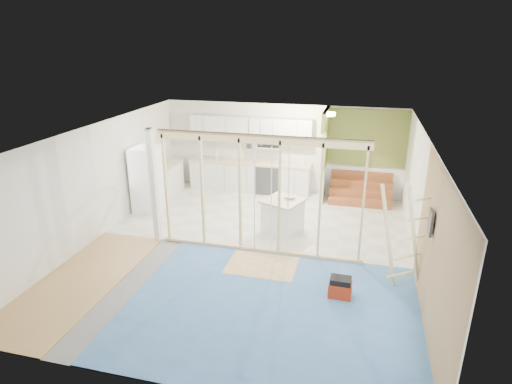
% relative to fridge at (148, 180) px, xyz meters
% --- Properties ---
extents(room, '(7.01, 8.01, 2.61)m').
position_rel_fridge_xyz_m(room, '(3.09, -1.57, 0.43)').
color(room, slate).
rests_on(room, ground).
extents(floor_overlays, '(7.00, 8.00, 0.03)m').
position_rel_fridge_xyz_m(floor_overlays, '(3.17, -1.51, -0.86)').
color(floor_overlays, silver).
rests_on(floor_overlays, room).
extents(stud_frame, '(4.66, 0.14, 2.60)m').
position_rel_fridge_xyz_m(stud_frame, '(2.88, -1.57, 0.71)').
color(stud_frame, beige).
rests_on(stud_frame, room).
extents(base_cabinets, '(4.45, 2.24, 0.93)m').
position_rel_fridge_xyz_m(base_cabinets, '(1.48, 1.79, -0.40)').
color(base_cabinets, silver).
rests_on(base_cabinets, room).
extents(upper_cabinets, '(3.60, 0.41, 0.85)m').
position_rel_fridge_xyz_m(upper_cabinets, '(2.25, 2.25, 0.95)').
color(upper_cabinets, silver).
rests_on(upper_cabinets, room).
extents(green_partition, '(2.25, 1.51, 2.60)m').
position_rel_fridge_xyz_m(green_partition, '(5.14, 2.09, 0.07)').
color(green_partition, olive).
rests_on(green_partition, room).
extents(pot_rack, '(0.52, 0.52, 0.72)m').
position_rel_fridge_xyz_m(pot_rack, '(2.79, 0.32, 1.13)').
color(pot_rack, black).
rests_on(pot_rack, room).
extents(sheathing_panel, '(0.02, 4.00, 2.60)m').
position_rel_fridge_xyz_m(sheathing_panel, '(6.57, -3.57, 0.43)').
color(sheathing_panel, '#A28858').
rests_on(sheathing_panel, room).
extents(electrical_panel, '(0.04, 0.30, 0.40)m').
position_rel_fridge_xyz_m(electrical_panel, '(6.52, -2.97, 0.78)').
color(electrical_panel, '#3C3C41').
rests_on(electrical_panel, room).
extents(ceiling_light, '(0.32, 0.32, 0.08)m').
position_rel_fridge_xyz_m(ceiling_light, '(4.49, 1.43, 1.67)').
color(ceiling_light, '#FFEABF').
rests_on(ceiling_light, room).
extents(fridge, '(0.85, 0.83, 1.74)m').
position_rel_fridge_xyz_m(fridge, '(0.00, 0.00, 0.00)').
color(fridge, white).
rests_on(fridge, room).
extents(island, '(1.10, 1.10, 0.83)m').
position_rel_fridge_xyz_m(island, '(3.69, -0.47, -0.46)').
color(island, white).
rests_on(island, room).
extents(bowl, '(0.29, 0.29, 0.07)m').
position_rel_fridge_xyz_m(bowl, '(3.82, -0.33, -0.01)').
color(bowl, white).
rests_on(bowl, island).
extents(soap_bottle_a, '(0.14, 0.14, 0.32)m').
position_rel_fridge_xyz_m(soap_bottle_a, '(1.15, 2.15, 0.22)').
color(soap_bottle_a, '#AEB2C2').
rests_on(soap_bottle_a, base_cabinets).
extents(soap_bottle_b, '(0.10, 0.10, 0.20)m').
position_rel_fridge_xyz_m(soap_bottle_b, '(3.75, 2.21, 0.16)').
color(soap_bottle_b, white).
rests_on(soap_bottle_b, base_cabinets).
extents(toolbox, '(0.41, 0.32, 0.39)m').
position_rel_fridge_xyz_m(toolbox, '(5.20, -2.88, -0.68)').
color(toolbox, '#9C280E').
rests_on(toolbox, room).
extents(ladder, '(1.07, 0.19, 2.01)m').
position_rel_fridge_xyz_m(ladder, '(6.24, -2.31, 0.16)').
color(ladder, '#CEBF7E').
rests_on(ladder, room).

